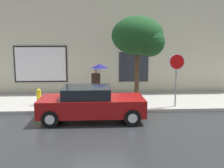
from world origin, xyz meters
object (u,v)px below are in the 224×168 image
fire_hydrant (39,97)px  stop_sign (177,69)px  street_tree (140,37)px  parked_car (91,103)px  pedestrian_with_umbrella (98,71)px

fire_hydrant → stop_sign: stop_sign is taller
street_tree → stop_sign: (1.60, -0.77, -1.48)m
street_tree → fire_hydrant: bearing=-179.0°
parked_car → fire_hydrant: (-2.57, 2.12, -0.14)m
parked_car → fire_hydrant: parked_car is taller
parked_car → pedestrian_with_umbrella: pedestrian_with_umbrella is taller
fire_hydrant → stop_sign: 6.66m
fire_hydrant → street_tree: street_tree is taller
pedestrian_with_umbrella → street_tree: street_tree is taller
parked_car → stop_sign: size_ratio=1.67×
street_tree → stop_sign: 2.31m
parked_car → street_tree: street_tree is taller
parked_car → fire_hydrant: size_ratio=5.22×
parked_car → stop_sign: stop_sign is taller
street_tree → pedestrian_with_umbrella: bearing=149.6°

